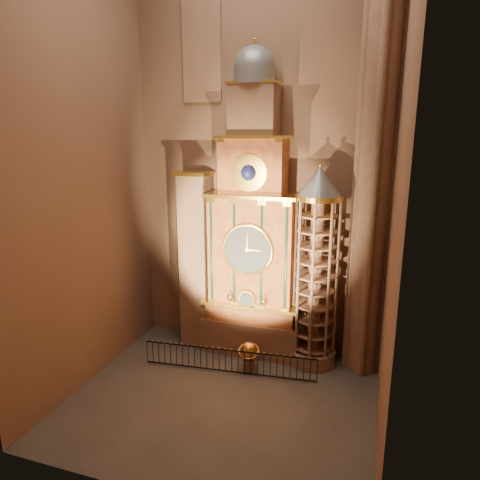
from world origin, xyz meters
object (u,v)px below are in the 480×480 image
(stair_turret, at_px, (316,271))
(celestial_globe, at_px, (249,354))
(astronomical_clock, at_px, (253,238))
(iron_railing, at_px, (229,361))
(portrait_tower, at_px, (196,260))

(stair_turret, bearing_deg, celestial_globe, -147.55)
(astronomical_clock, relative_size, iron_railing, 1.84)
(astronomical_clock, xyz_separation_m, portrait_tower, (-3.40, 0.02, -1.53))
(astronomical_clock, height_order, portrait_tower, astronomical_clock)
(stair_turret, bearing_deg, astronomical_clock, 175.70)
(stair_turret, height_order, iron_railing, stair_turret)
(astronomical_clock, xyz_separation_m, iron_railing, (-0.47, -2.76, -5.98))
(stair_turret, distance_m, celestial_globe, 5.61)
(celestial_globe, height_order, iron_railing, celestial_globe)
(celestial_globe, distance_m, iron_railing, 1.12)
(portrait_tower, height_order, stair_turret, stair_turret)
(portrait_tower, bearing_deg, iron_railing, -43.51)
(astronomical_clock, distance_m, stair_turret, 3.78)
(astronomical_clock, distance_m, celestial_globe, 6.14)
(iron_railing, bearing_deg, astronomical_clock, 80.37)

